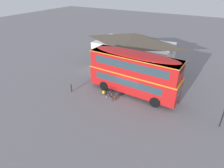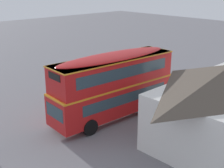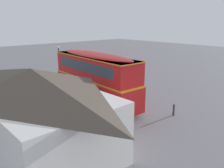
{
  "view_description": "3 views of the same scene",
  "coord_description": "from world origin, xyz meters",
  "px_view_note": "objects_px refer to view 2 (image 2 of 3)",
  "views": [
    {
      "loc": [
        7.22,
        -16.5,
        11.23
      ],
      "look_at": [
        -1.53,
        -1.17,
        1.5
      ],
      "focal_mm": 30.34,
      "sensor_mm": 36.0,
      "label": 1
    },
    {
      "loc": [
        14.51,
        15.72,
        9.64
      ],
      "look_at": [
        -0.51,
        -0.44,
        2.17
      ],
      "focal_mm": 48.85,
      "sensor_mm": 36.0,
      "label": 2
    },
    {
      "loc": [
        -15.34,
        12.53,
        7.39
      ],
      "look_at": [
        -1.13,
        -0.29,
        2.09
      ],
      "focal_mm": 35.95,
      "sensor_mm": 36.0,
      "label": 3
    }
  ],
  "objects_px": {
    "backpack_on_ground": "(105,101)",
    "water_bottle_blue_sports": "(102,101)",
    "kerb_bollard": "(139,82)",
    "water_bottle_clear_plastic": "(113,100)",
    "touring_bicycle": "(117,98)",
    "double_decker_bus": "(114,83)"
  },
  "relations": [
    {
      "from": "water_bottle_blue_sports",
      "to": "kerb_bollard",
      "type": "bearing_deg",
      "value": -175.58
    },
    {
      "from": "water_bottle_clear_plastic",
      "to": "kerb_bollard",
      "type": "relative_size",
      "value": 0.23
    },
    {
      "from": "water_bottle_clear_plastic",
      "to": "double_decker_bus",
      "type": "bearing_deg",
      "value": 47.66
    },
    {
      "from": "backpack_on_ground",
      "to": "water_bottle_blue_sports",
      "type": "height_order",
      "value": "backpack_on_ground"
    },
    {
      "from": "water_bottle_blue_sports",
      "to": "backpack_on_ground",
      "type": "bearing_deg",
      "value": 75.24
    },
    {
      "from": "backpack_on_ground",
      "to": "water_bottle_clear_plastic",
      "type": "relative_size",
      "value": 2.22
    },
    {
      "from": "backpack_on_ground",
      "to": "water_bottle_clear_plastic",
      "type": "bearing_deg",
      "value": -174.64
    },
    {
      "from": "kerb_bollard",
      "to": "touring_bicycle",
      "type": "bearing_deg",
      "value": 17.44
    },
    {
      "from": "double_decker_bus",
      "to": "kerb_bollard",
      "type": "relative_size",
      "value": 10.36
    },
    {
      "from": "touring_bicycle",
      "to": "double_decker_bus",
      "type": "bearing_deg",
      "value": 41.31
    },
    {
      "from": "double_decker_bus",
      "to": "backpack_on_ground",
      "type": "bearing_deg",
      "value": -116.66
    },
    {
      "from": "kerb_bollard",
      "to": "water_bottle_clear_plastic",
      "type": "bearing_deg",
      "value": 12.09
    },
    {
      "from": "water_bottle_blue_sports",
      "to": "water_bottle_clear_plastic",
      "type": "distance_m",
      "value": 0.97
    },
    {
      "from": "touring_bicycle",
      "to": "backpack_on_ground",
      "type": "relative_size",
      "value": 3.37
    },
    {
      "from": "double_decker_bus",
      "to": "kerb_bollard",
      "type": "bearing_deg",
      "value": -152.92
    },
    {
      "from": "water_bottle_blue_sports",
      "to": "kerb_bollard",
      "type": "height_order",
      "value": "kerb_bollard"
    },
    {
      "from": "backpack_on_ground",
      "to": "water_bottle_blue_sports",
      "type": "distance_m",
      "value": 0.63
    },
    {
      "from": "touring_bicycle",
      "to": "water_bottle_clear_plastic",
      "type": "distance_m",
      "value": 0.48
    },
    {
      "from": "water_bottle_blue_sports",
      "to": "kerb_bollard",
      "type": "relative_size",
      "value": 0.23
    },
    {
      "from": "water_bottle_clear_plastic",
      "to": "touring_bicycle",
      "type": "bearing_deg",
      "value": 101.45
    },
    {
      "from": "double_decker_bus",
      "to": "water_bottle_clear_plastic",
      "type": "relative_size",
      "value": 44.39
    },
    {
      "from": "touring_bicycle",
      "to": "kerb_bollard",
      "type": "height_order",
      "value": "touring_bicycle"
    }
  ]
}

